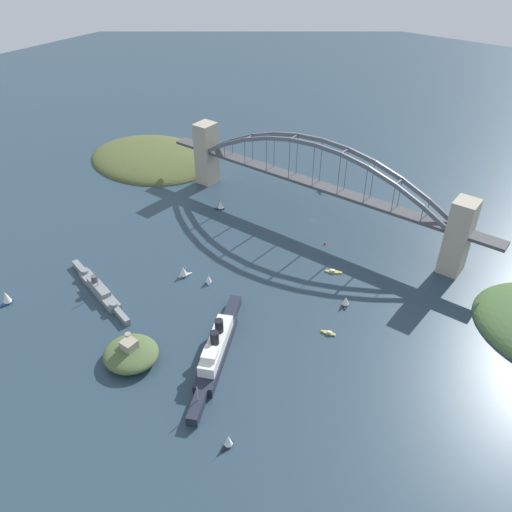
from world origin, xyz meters
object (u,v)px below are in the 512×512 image
object	(u,v)px
small_boat_4	(228,441)
seaplane_second_in_formation	(323,189)
small_boat_0	(220,205)
small_boat_1	(209,279)
small_boat_7	(6,297)
fort_island_mid_harbor	(131,353)
ocean_liner	(217,349)
channel_marker_buoy	(325,243)
small_boat_5	(183,271)
naval_cruiser	(99,289)
small_boat_3	(346,301)
small_boat_6	(329,333)
seaplane_taxiing_near_bridge	(287,173)
harbor_arch_bridge	(315,186)
small_boat_2	(333,271)

from	to	relation	value
small_boat_4	seaplane_second_in_formation	bearing A→B (deg)	-68.77
small_boat_0	small_boat_1	world-z (taller)	small_boat_0
small_boat_0	small_boat_7	bearing A→B (deg)	79.52
fort_island_mid_harbor	small_boat_0	xyz separation A→B (m)	(71.25, -165.03, -1.09)
ocean_liner	channel_marker_buoy	bearing A→B (deg)	-86.12
small_boat_1	channel_marker_buoy	bearing A→B (deg)	-114.07
small_boat_0	small_boat_5	distance (m)	96.99
small_boat_4	small_boat_7	distance (m)	186.21
naval_cruiser	small_boat_1	xyz separation A→B (m)	(-52.65, -52.82, 0.38)
naval_cruiser	small_boat_1	bearing A→B (deg)	-134.91
seaplane_second_in_formation	small_boat_3	distance (m)	159.32
fort_island_mid_harbor	small_boat_6	distance (m)	119.65
seaplane_second_in_formation	channel_marker_buoy	xyz separation A→B (m)	(-46.82, 74.17, -0.95)
ocean_liner	seaplane_taxiing_near_bridge	bearing A→B (deg)	-65.60
harbor_arch_bridge	naval_cruiser	xyz separation A→B (m)	(66.31, 168.87, -28.02)
small_boat_0	channel_marker_buoy	distance (m)	100.27
seaplane_taxiing_near_bridge	small_boat_2	xyz separation A→B (m)	(-113.58, 107.72, -1.41)
small_boat_1	small_boat_2	size ratio (longest dim) A/B	0.65
small_boat_5	channel_marker_buoy	xyz separation A→B (m)	(-59.77, -95.25, -3.18)
seaplane_taxiing_near_bridge	small_boat_2	size ratio (longest dim) A/B	0.91
seaplane_taxiing_near_bridge	small_boat_6	world-z (taller)	seaplane_taxiing_near_bridge
naval_cruiser	small_boat_6	xyz separation A→B (m)	(-145.55, -59.05, -2.34)
small_boat_0	small_boat_6	distance (m)	170.96
small_boat_2	small_boat_3	size ratio (longest dim) A/B	1.44
channel_marker_buoy	small_boat_2	bearing A→B (deg)	130.08
ocean_liner	small_boat_6	distance (m)	70.72
ocean_liner	small_boat_4	bearing A→B (deg)	135.70
small_boat_3	harbor_arch_bridge	bearing A→B (deg)	-47.03
seaplane_taxiing_near_bridge	small_boat_4	distance (m)	299.33
small_boat_1	small_boat_4	bearing A→B (deg)	135.40
ocean_liner	naval_cruiser	bearing A→B (deg)	1.76
harbor_arch_bridge	channel_marker_buoy	bearing A→B (deg)	136.31
seaplane_second_in_formation	small_boat_7	size ratio (longest dim) A/B	0.79
small_boat_3	small_boat_6	bearing A→B (deg)	99.34
seaplane_second_in_formation	small_boat_5	size ratio (longest dim) A/B	0.88
naval_cruiser	small_boat_0	size ratio (longest dim) A/B	9.20
ocean_liner	small_boat_1	xyz separation A→B (m)	(49.91, -49.67, -2.73)
small_boat_2	small_boat_4	distance (m)	157.90
harbor_arch_bridge	small_boat_7	bearing A→B (deg)	63.38
harbor_arch_bridge	fort_island_mid_harbor	distance (m)	199.29
small_boat_3	seaplane_taxiing_near_bridge	bearing A→B (deg)	-44.25
harbor_arch_bridge	seaplane_second_in_formation	distance (m)	60.10
small_boat_0	small_boat_2	distance (m)	124.81
seaplane_taxiing_near_bridge	small_boat_4	world-z (taller)	small_boat_4
small_boat_2	channel_marker_buoy	size ratio (longest dim) A/B	4.17
seaplane_second_in_formation	small_boat_4	bearing A→B (deg)	111.23
small_boat_1	channel_marker_buoy	world-z (taller)	small_boat_1
ocean_liner	seaplane_second_in_formation	xyz separation A→B (m)	(56.32, -214.33, -4.17)
seaplane_second_in_formation	channel_marker_buoy	distance (m)	87.72
small_boat_0	small_boat_7	distance (m)	183.02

